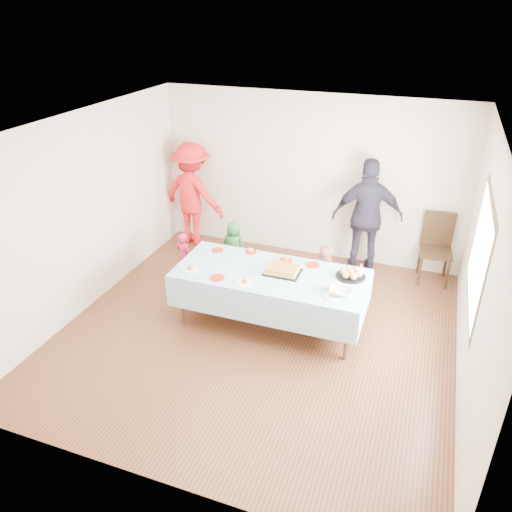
{
  "coord_description": "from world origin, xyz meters",
  "views": [
    {
      "loc": [
        1.85,
        -5.12,
        3.97
      ],
      "look_at": [
        -0.13,
        0.3,
        0.96
      ],
      "focal_mm": 35.0,
      "sensor_mm": 36.0,
      "label": 1
    }
  ],
  "objects_px": {
    "party_table": "(271,276)",
    "adult_left": "(193,194)",
    "birthday_cake": "(283,270)",
    "dining_chair": "(436,244)"
  },
  "relations": [
    {
      "from": "party_table",
      "to": "adult_left",
      "type": "bearing_deg",
      "value": 137.08
    },
    {
      "from": "adult_left",
      "to": "party_table",
      "type": "bearing_deg",
      "value": 146.88
    },
    {
      "from": "party_table",
      "to": "dining_chair",
      "type": "distance_m",
      "value": 2.86
    },
    {
      "from": "birthday_cake",
      "to": "dining_chair",
      "type": "relative_size",
      "value": 0.42
    },
    {
      "from": "birthday_cake",
      "to": "adult_left",
      "type": "height_order",
      "value": "adult_left"
    },
    {
      "from": "dining_chair",
      "to": "adult_left",
      "type": "distance_m",
      "value": 4.11
    },
    {
      "from": "party_table",
      "to": "birthday_cake",
      "type": "xyz_separation_m",
      "value": [
        0.15,
        0.05,
        0.09
      ]
    },
    {
      "from": "dining_chair",
      "to": "adult_left",
      "type": "height_order",
      "value": "adult_left"
    },
    {
      "from": "dining_chair",
      "to": "birthday_cake",
      "type": "bearing_deg",
      "value": -138.46
    },
    {
      "from": "dining_chair",
      "to": "party_table",
      "type": "bearing_deg",
      "value": -139.87
    }
  ]
}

